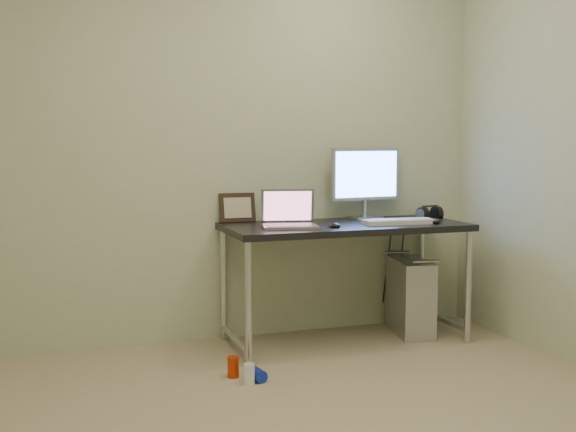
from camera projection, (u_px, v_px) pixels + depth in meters
The scene contains 16 objects.
wall_back at pixel (219, 143), 4.51m from camera, with size 3.50×0.02×2.50m, color beige.
desk at pixel (345, 237), 4.50m from camera, with size 1.50×0.66×0.75m.
tower_computer at pixel (410, 296), 4.74m from camera, with size 0.29×0.50×0.52m.
cable_a at pixel (387, 268), 4.93m from camera, with size 0.01×0.01×0.70m, color black.
cable_b at pixel (400, 270), 4.95m from camera, with size 0.01×0.01×0.72m, color black.
can_red at pixel (233, 367), 3.87m from camera, with size 0.06×0.06×0.11m, color red.
can_white at pixel (249, 374), 3.75m from camera, with size 0.06×0.06×0.11m, color white.
can_blue at pixel (257, 374), 3.82m from camera, with size 0.07×0.07×0.12m, color #1529BD.
laptop at pixel (289, 218), 4.32m from camera, with size 0.37×0.33×0.22m.
monitor at pixel (366, 177), 4.75m from camera, with size 0.50×0.16×0.47m.
keyboard at pixel (399, 222), 4.48m from camera, with size 0.45×0.15×0.03m, color silver.
mouse_right at pixel (433, 220), 4.51m from camera, with size 0.08×0.12×0.04m, color black.
mouse_left at pixel (334, 224), 4.30m from camera, with size 0.07×0.10×0.04m, color black.
headphones at pixel (430, 214), 4.80m from camera, with size 0.18×0.10×0.11m.
picture_frame at pixel (237, 208), 4.57m from camera, with size 0.23×0.03×0.19m, color black.
webcam at pixel (277, 207), 4.64m from camera, with size 0.05×0.04×0.12m.
Camera 1 is at (-1.08, -2.68, 1.27)m, focal length 45.00 mm.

